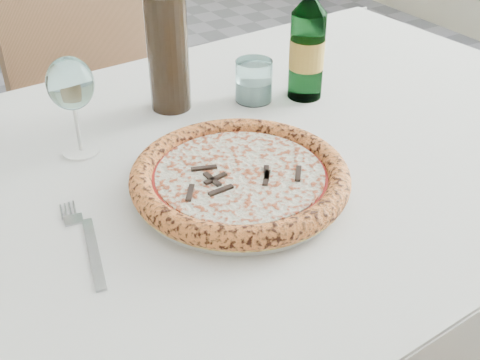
% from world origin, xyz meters
% --- Properties ---
extents(dining_table, '(1.65, 1.04, 0.76)m').
position_xyz_m(dining_table, '(-0.11, -0.12, 0.68)').
color(dining_table, brown).
rests_on(dining_table, floor).
extents(chair_far, '(0.49, 0.49, 0.93)m').
position_xyz_m(chair_far, '(-0.06, 0.61, 0.53)').
color(chair_far, brown).
rests_on(chair_far, floor).
extents(plate, '(0.31, 0.31, 0.02)m').
position_xyz_m(plate, '(-0.11, -0.22, 0.76)').
color(plate, silver).
rests_on(plate, dining_table).
extents(pizza, '(0.34, 0.34, 0.03)m').
position_xyz_m(pizza, '(-0.11, -0.22, 0.78)').
color(pizza, '#F0CF64').
rests_on(pizza, plate).
extents(fork, '(0.05, 0.22, 0.00)m').
position_xyz_m(fork, '(-0.36, -0.22, 0.76)').
color(fork, '#A3A6AB').
rests_on(fork, dining_table).
extents(wine_glass, '(0.08, 0.08, 0.17)m').
position_xyz_m(wine_glass, '(-0.28, 0.02, 0.88)').
color(wine_glass, white).
rests_on(wine_glass, dining_table).
extents(tumbler, '(0.07, 0.07, 0.08)m').
position_xyz_m(tumbler, '(0.08, 0.04, 0.79)').
color(tumbler, silver).
rests_on(tumbler, dining_table).
extents(beer_bottle, '(0.07, 0.07, 0.26)m').
position_xyz_m(beer_bottle, '(0.17, 0.01, 0.86)').
color(beer_bottle, '#34673F').
rests_on(beer_bottle, dining_table).
extents(wine_bottle, '(0.08, 0.08, 0.31)m').
position_xyz_m(wine_bottle, '(-0.08, 0.10, 0.89)').
color(wine_bottle, black).
rests_on(wine_bottle, dining_table).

